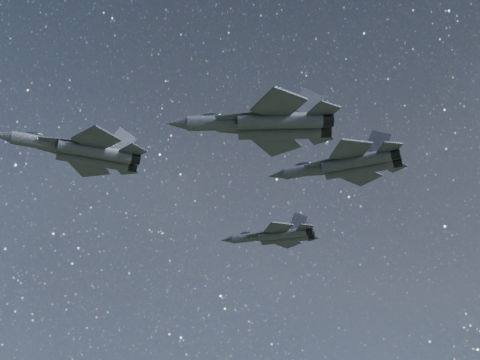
{
  "coord_description": "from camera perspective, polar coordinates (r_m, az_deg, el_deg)",
  "views": [
    {
      "loc": [
        5.78,
        -60.72,
        122.0
      ],
      "look_at": [
        3.23,
        1.13,
        155.2
      ],
      "focal_mm": 42.0,
      "sensor_mm": 36.0,
      "label": 1
    }
  ],
  "objects": [
    {
      "name": "jet_lead",
      "position": [
        66.52,
        -15.72,
        2.82
      ],
      "size": [
        16.88,
        11.14,
        4.32
      ],
      "rotation": [
        0.0,
        0.0,
        0.39
      ],
      "color": "#33363F"
    },
    {
      "name": "jet_left",
      "position": [
        89.34,
        3.67,
        -5.67
      ],
      "size": [
        16.02,
        10.92,
        4.02
      ],
      "rotation": [
        0.0,
        0.0,
        -0.24
      ],
      "color": "#33363F"
    },
    {
      "name": "jet_right",
      "position": [
        58.89,
        2.64,
        5.69
      ],
      "size": [
        18.06,
        12.88,
        4.61
      ],
      "rotation": [
        0.0,
        0.0,
        0.01
      ],
      "color": "#33363F"
    },
    {
      "name": "jet_slot",
      "position": [
        71.9,
        10.73,
        1.54
      ],
      "size": [
        17.82,
        11.96,
        4.5
      ],
      "rotation": [
        0.0,
        0.0,
        -0.31
      ],
      "color": "#33363F"
    }
  ]
}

